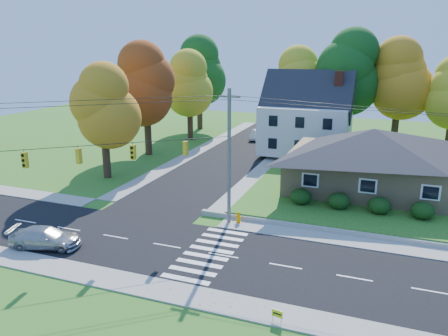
% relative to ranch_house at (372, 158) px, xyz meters
% --- Properties ---
extents(ground, '(120.00, 120.00, 0.00)m').
position_rel_ranch_house_xyz_m(ground, '(-8.00, -16.00, -3.27)').
color(ground, '#3D7923').
extents(road_main, '(90.00, 8.00, 0.02)m').
position_rel_ranch_house_xyz_m(road_main, '(-8.00, -16.00, -3.26)').
color(road_main, black).
rests_on(road_main, ground).
extents(road_cross, '(8.00, 44.00, 0.02)m').
position_rel_ranch_house_xyz_m(road_cross, '(-16.00, 10.00, -3.25)').
color(road_cross, black).
rests_on(road_cross, ground).
extents(sidewalk_north, '(90.00, 2.00, 0.08)m').
position_rel_ranch_house_xyz_m(sidewalk_north, '(-8.00, -11.00, -3.23)').
color(sidewalk_north, '#9C9A90').
rests_on(sidewalk_north, ground).
extents(sidewalk_south, '(90.00, 2.00, 0.08)m').
position_rel_ranch_house_xyz_m(sidewalk_south, '(-8.00, -21.00, -3.23)').
color(sidewalk_south, '#9C9A90').
rests_on(sidewalk_south, ground).
extents(lawn, '(30.00, 30.00, 0.50)m').
position_rel_ranch_house_xyz_m(lawn, '(5.00, 5.00, -3.02)').
color(lawn, '#3D7923').
rests_on(lawn, ground).
extents(ranch_house, '(14.60, 10.60, 5.40)m').
position_rel_ranch_house_xyz_m(ranch_house, '(0.00, 0.00, 0.00)').
color(ranch_house, tan).
rests_on(ranch_house, lawn).
extents(colonial_house, '(10.40, 8.40, 9.60)m').
position_rel_ranch_house_xyz_m(colonial_house, '(-7.96, 12.00, 1.32)').
color(colonial_house, silver).
rests_on(colonial_house, lawn).
extents(hedge_row, '(10.70, 1.70, 1.27)m').
position_rel_ranch_house_xyz_m(hedge_row, '(-0.50, -6.20, -2.13)').
color(hedge_row, '#163A10').
rests_on(hedge_row, lawn).
extents(traffic_infrastructure, '(38.10, 10.66, 10.00)m').
position_rel_ranch_house_xyz_m(traffic_infrastructure, '(-8.15, -14.65, 1.88)').
color(traffic_infrastructure, '#666059').
rests_on(traffic_infrastructure, ground).
extents(tree_lot_0, '(6.72, 6.72, 12.51)m').
position_rel_ranch_house_xyz_m(tree_lot_0, '(-10.00, 18.00, 5.04)').
color(tree_lot_0, '#3F2A19').
rests_on(tree_lot_0, lawn).
extents(tree_lot_1, '(7.84, 7.84, 14.60)m').
position_rel_ranch_house_xyz_m(tree_lot_1, '(-4.00, 17.00, 6.35)').
color(tree_lot_1, '#3F2A19').
rests_on(tree_lot_1, lawn).
extents(tree_lot_2, '(7.28, 7.28, 13.56)m').
position_rel_ranch_house_xyz_m(tree_lot_2, '(2.00, 18.00, 5.70)').
color(tree_lot_2, '#3F2A19').
rests_on(tree_lot_2, lawn).
extents(tree_west_0, '(6.16, 6.16, 11.47)m').
position_rel_ranch_house_xyz_m(tree_west_0, '(-25.00, -4.00, 3.89)').
color(tree_west_0, '#3F2A19').
rests_on(tree_west_0, ground).
extents(tree_west_1, '(7.28, 7.28, 13.56)m').
position_rel_ranch_house_xyz_m(tree_west_1, '(-26.00, 6.00, 5.20)').
color(tree_west_1, '#3F2A19').
rests_on(tree_west_1, ground).
extents(tree_west_2, '(6.72, 6.72, 12.51)m').
position_rel_ranch_house_xyz_m(tree_west_2, '(-25.00, 16.00, 4.54)').
color(tree_west_2, '#3F2A19').
rests_on(tree_west_2, ground).
extents(tree_west_3, '(7.84, 7.84, 14.60)m').
position_rel_ranch_house_xyz_m(tree_west_3, '(-27.00, 24.00, 5.85)').
color(tree_west_3, '#3F2A19').
rests_on(tree_west_3, ground).
extents(silver_sedan, '(4.97, 3.01, 1.35)m').
position_rel_ranch_house_xyz_m(silver_sedan, '(-19.35, -18.95, -2.57)').
color(silver_sedan, '#ADADAD').
rests_on(silver_sedan, road_main).
extents(white_car, '(1.62, 4.18, 1.36)m').
position_rel_ranch_house_xyz_m(white_car, '(-16.04, 19.06, -2.57)').
color(white_car, silver).
rests_on(white_car, road_cross).
extents(fire_hydrant, '(0.53, 0.41, 0.93)m').
position_rel_ranch_house_xyz_m(fire_hydrant, '(-8.77, -10.71, -2.82)').
color(fire_hydrant, '#E99800').
rests_on(fire_hydrant, ground).
extents(yard_sign, '(0.55, 0.14, 0.70)m').
position_rel_ranch_house_xyz_m(yard_sign, '(-3.15, -21.63, -2.77)').
color(yard_sign, black).
rests_on(yard_sign, ground).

